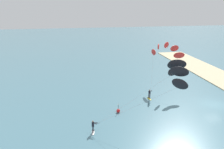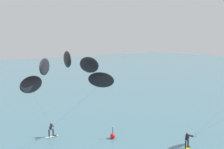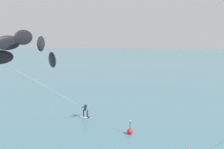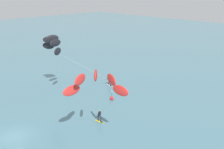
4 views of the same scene
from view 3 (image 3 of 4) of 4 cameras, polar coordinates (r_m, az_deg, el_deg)
The scene contains 2 objects.
kitesurfer_mid_water at distance 21.62m, azimuth -17.16°, elevation 4.58°, with size 6.69×11.42×9.83m.
marker_buoy at distance 26.60m, azimuth 3.76°, elevation -11.64°, with size 0.56×0.56×1.38m.
Camera 3 is at (0.50, -8.63, 10.04)m, focal length 44.04 mm.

